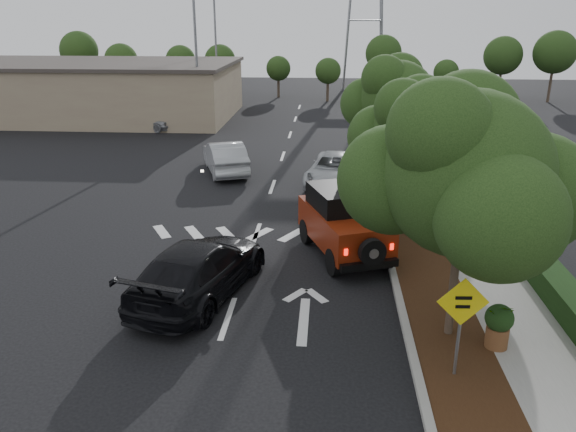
# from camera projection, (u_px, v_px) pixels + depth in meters

# --- Properties ---
(ground) EXTENTS (120.00, 120.00, 0.00)m
(ground) POSITION_uv_depth(u_px,v_px,m) (228.00, 318.00, 14.76)
(ground) COLOR black
(ground) RESTS_ON ground
(curb) EXTENTS (0.20, 70.00, 0.15)m
(curb) POSITION_uv_depth(u_px,v_px,m) (372.00, 187.00, 25.69)
(curb) COLOR #9E9B93
(curb) RESTS_ON ground
(planting_strip) EXTENTS (1.80, 70.00, 0.12)m
(planting_strip) POSITION_uv_depth(u_px,v_px,m) (394.00, 188.00, 25.63)
(planting_strip) COLOR black
(planting_strip) RESTS_ON ground
(sidewalk) EXTENTS (2.00, 70.00, 0.12)m
(sidewalk) POSITION_uv_depth(u_px,v_px,m) (436.00, 189.00, 25.50)
(sidewalk) COLOR gray
(sidewalk) RESTS_ON ground
(hedge) EXTENTS (0.80, 70.00, 0.80)m
(hedge) POSITION_uv_depth(u_px,v_px,m) (468.00, 182.00, 25.29)
(hedge) COLOR black
(hedge) RESTS_ON ground
(commercial_building) EXTENTS (22.00, 12.00, 4.00)m
(commercial_building) POSITION_uv_depth(u_px,v_px,m) (89.00, 91.00, 43.32)
(commercial_building) COLOR gray
(commercial_building) RESTS_ON ground
(transmission_tower) EXTENTS (7.00, 4.00, 28.00)m
(transmission_tower) POSITION_uv_depth(u_px,v_px,m) (362.00, 90.00, 59.41)
(transmission_tower) COLOR slate
(transmission_tower) RESTS_ON ground
(street_tree_near) EXTENTS (3.80, 3.80, 5.92)m
(street_tree_near) POSITION_uv_depth(u_px,v_px,m) (448.00, 337.00, 13.92)
(street_tree_near) COLOR #1A3210
(street_tree_near) RESTS_ON ground
(street_tree_mid) EXTENTS (3.20, 3.20, 5.32)m
(street_tree_mid) POSITION_uv_depth(u_px,v_px,m) (410.00, 233.00, 20.49)
(street_tree_mid) COLOR #1A3210
(street_tree_mid) RESTS_ON ground
(street_tree_far) EXTENTS (3.40, 3.40, 5.62)m
(street_tree_far) POSITION_uv_depth(u_px,v_px,m) (392.00, 183.00, 26.59)
(street_tree_far) COLOR #1A3210
(street_tree_far) RESTS_ON ground
(light_pole_a) EXTENTS (2.00, 0.22, 9.00)m
(light_pole_a) POSITION_uv_depth(u_px,v_px,m) (200.00, 128.00, 39.61)
(light_pole_a) COLOR slate
(light_pole_a) RESTS_ON ground
(light_pole_b) EXTENTS (2.00, 0.22, 9.00)m
(light_pole_b) POSITION_uv_depth(u_px,v_px,m) (218.00, 103.00, 50.94)
(light_pole_b) COLOR slate
(light_pole_b) RESTS_ON ground
(red_jeep) EXTENTS (3.19, 4.57, 2.24)m
(red_jeep) POSITION_uv_depth(u_px,v_px,m) (342.00, 221.00, 18.46)
(red_jeep) COLOR black
(red_jeep) RESTS_ON ground
(silver_suv_ahead) EXTENTS (3.13, 5.38, 1.41)m
(silver_suv_ahead) POSITION_uv_depth(u_px,v_px,m) (335.00, 169.00, 26.23)
(silver_suv_ahead) COLOR #B2B5BA
(silver_suv_ahead) RESTS_ON ground
(black_suv_oncoming) EXTENTS (3.61, 5.90, 1.60)m
(black_suv_oncoming) POSITION_uv_depth(u_px,v_px,m) (200.00, 269.00, 15.77)
(black_suv_oncoming) COLOR black
(black_suv_oncoming) RESTS_ON ground
(silver_sedan_oncoming) EXTENTS (3.16, 5.08, 1.58)m
(silver_sedan_oncoming) POSITION_uv_depth(u_px,v_px,m) (225.00, 157.00, 28.16)
(silver_sedan_oncoming) COLOR #A5A8AD
(silver_sedan_oncoming) RESTS_ON ground
(parked_suv) EXTENTS (4.63, 3.17, 1.46)m
(parked_suv) POSITION_uv_depth(u_px,v_px,m) (147.00, 119.00, 38.83)
(parked_suv) COLOR #96989D
(parked_suv) RESTS_ON ground
(speed_hump_sign) EXTENTS (1.09, 0.11, 2.32)m
(speed_hump_sign) POSITION_uv_depth(u_px,v_px,m) (461.00, 314.00, 11.76)
(speed_hump_sign) COLOR slate
(speed_hump_sign) RESTS_ON ground
(terracotta_planter) EXTENTS (0.66, 0.66, 1.15)m
(terracotta_planter) POSITION_uv_depth(u_px,v_px,m) (499.00, 322.00, 13.07)
(terracotta_planter) COLOR brown
(terracotta_planter) RESTS_ON ground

